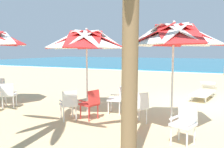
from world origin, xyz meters
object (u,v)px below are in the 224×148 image
object	(u,v)px
plastic_chair_3	(117,98)
plastic_chair_2	(91,102)
plastic_chair_1	(185,121)
plastic_chair_4	(69,103)
plastic_chair_0	(139,106)
sun_lounger_1	(204,92)
plastic_chair_5	(9,94)
beach_umbrella_1	(87,41)
beach_umbrella_0	(174,36)

from	to	relation	value
plastic_chair_3	plastic_chair_2	bearing A→B (deg)	-116.38
plastic_chair_1	plastic_chair_4	world-z (taller)	same
plastic_chair_0	sun_lounger_1	world-z (taller)	plastic_chair_0
plastic_chair_4	plastic_chair_5	xyz separation A→B (m)	(-2.70, 0.31, 0.00)
plastic_chair_5	sun_lounger_1	world-z (taller)	plastic_chair_5
plastic_chair_0	beach_umbrella_1	bearing A→B (deg)	166.39
plastic_chair_2	plastic_chair_3	size ratio (longest dim) A/B	1.00
plastic_chair_0	beach_umbrella_1	xyz separation A→B (m)	(-1.88, 0.45, 1.79)
beach_umbrella_1	plastic_chair_2	size ratio (longest dim) A/B	3.09
beach_umbrella_0	plastic_chair_0	world-z (taller)	beach_umbrella_0
plastic_chair_2	plastic_chair_3	distance (m)	1.00
plastic_chair_1	plastic_chair_5	distance (m)	5.93
plastic_chair_1	plastic_chair_5	size ratio (longest dim) A/B	1.00
plastic_chair_2	sun_lounger_1	bearing A→B (deg)	57.99
beach_umbrella_0	sun_lounger_1	distance (m)	4.85
plastic_chair_3	beach_umbrella_1	bearing A→B (deg)	-165.12
plastic_chair_1	plastic_chair_3	size ratio (longest dim) A/B	1.00
plastic_chair_0	plastic_chair_2	bearing A→B (deg)	-172.15
beach_umbrella_1	sun_lounger_1	xyz separation A→B (m)	(3.31, 3.85, -2.00)
plastic_chair_3	plastic_chair_5	distance (m)	3.78
sun_lounger_1	beach_umbrella_0	bearing A→B (deg)	-97.27
plastic_chair_0	beach_umbrella_1	distance (m)	2.63
plastic_chair_2	beach_umbrella_0	bearing A→B (deg)	3.30
beach_umbrella_0	plastic_chair_3	distance (m)	2.68
beach_umbrella_0	plastic_chair_0	bearing A→B (deg)	176.05
plastic_chair_0	beach_umbrella_1	world-z (taller)	beach_umbrella_1
beach_umbrella_0	plastic_chair_4	xyz separation A→B (m)	(-2.78, -0.45, -1.82)
beach_umbrella_0	plastic_chair_0	distance (m)	2.02
plastic_chair_1	plastic_chair_5	bearing A→B (deg)	173.39
plastic_chair_5	sun_lounger_1	bearing A→B (deg)	36.79
plastic_chair_2	plastic_chair_4	size ratio (longest dim) A/B	1.00
sun_lounger_1	plastic_chair_2	bearing A→B (deg)	-122.01
beach_umbrella_0	plastic_chair_5	size ratio (longest dim) A/B	3.12
beach_umbrella_0	plastic_chair_4	bearing A→B (deg)	-170.75
beach_umbrella_1	plastic_chair_3	bearing A→B (deg)	14.88
plastic_chair_1	plastic_chair_4	distance (m)	3.22
beach_umbrella_0	beach_umbrella_1	world-z (taller)	beach_umbrella_0
plastic_chair_0	plastic_chair_2	size ratio (longest dim) A/B	1.00
plastic_chair_2	plastic_chair_1	bearing A→B (deg)	-14.67
plastic_chair_3	plastic_chair_0	bearing A→B (deg)	-36.95
beach_umbrella_1	plastic_chair_5	bearing A→B (deg)	-166.38
beach_umbrella_1	plastic_chair_5	size ratio (longest dim) A/B	3.09
plastic_chair_5	plastic_chair_0	bearing A→B (deg)	2.57
plastic_chair_2	plastic_chair_5	distance (m)	3.22
plastic_chair_1	plastic_chair_3	bearing A→B (deg)	144.43
beach_umbrella_0	plastic_chair_2	xyz separation A→B (m)	(-2.25, -0.13, -1.82)
plastic_chair_3	plastic_chair_5	world-z (taller)	same
plastic_chair_3	sun_lounger_1	distance (m)	4.31
plastic_chair_0	beach_umbrella_0	bearing A→B (deg)	-3.95
plastic_chair_4	sun_lounger_1	xyz separation A→B (m)	(3.34, 4.82, -0.22)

